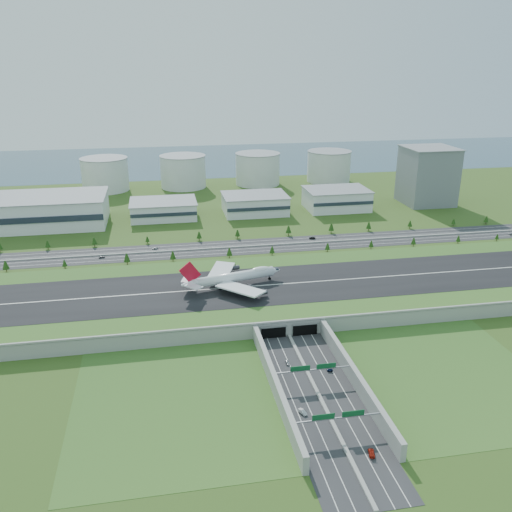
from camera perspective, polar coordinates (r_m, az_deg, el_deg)
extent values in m
plane|color=#314816|center=(333.20, 1.46, -4.36)|extent=(1200.00, 1200.00, 0.00)
cube|color=gray|center=(331.55, 1.47, -3.73)|extent=(520.00, 100.00, 8.00)
cube|color=#224C1A|center=(329.91, 1.48, -3.08)|extent=(520.00, 100.00, 0.16)
cube|color=black|center=(329.86, 1.48, -3.06)|extent=(520.00, 58.00, 0.12)
cube|color=silver|center=(329.83, 1.48, -3.04)|extent=(520.00, 0.90, 0.02)
cube|color=gray|center=(286.13, 3.51, -6.84)|extent=(520.00, 1.20, 1.20)
cube|color=#28282B|center=(240.64, 6.99, -15.11)|extent=(34.00, 120.00, 0.12)
cube|color=gray|center=(240.42, 6.99, -15.03)|extent=(1.60, 120.00, 0.90)
cube|color=gray|center=(242.29, 2.09, -13.55)|extent=(2.40, 100.00, 8.00)
cube|color=gray|center=(251.54, 10.41, -12.51)|extent=(2.40, 100.00, 8.00)
cube|color=black|center=(286.21, 1.85, -8.02)|extent=(13.00, 1.20, 6.00)
cube|color=black|center=(289.91, 5.17, -7.71)|extent=(13.00, 1.20, 6.00)
cylinder|color=gray|center=(246.49, 1.64, -13.03)|extent=(0.70, 0.70, 7.00)
cylinder|color=gray|center=(255.99, 10.18, -12.00)|extent=(0.70, 0.70, 7.00)
cube|color=gray|center=(248.58, 6.03, -11.82)|extent=(38.00, 0.50, 0.50)
cube|color=#0C4C23|center=(246.31, 4.68, -11.71)|extent=(9.00, 0.30, 2.40)
cube|color=#0C4C23|center=(249.35, 7.40, -11.39)|extent=(9.00, 0.30, 2.40)
cylinder|color=gray|center=(218.83, 3.63, -17.97)|extent=(0.70, 0.70, 7.00)
cylinder|color=gray|center=(229.48, 13.28, -16.49)|extent=(0.70, 0.70, 7.00)
cube|color=gray|center=(221.19, 8.64, -16.51)|extent=(38.00, 0.50, 0.50)
cube|color=#0C4C23|center=(218.65, 7.12, -16.46)|extent=(9.00, 0.30, 2.40)
cube|color=#0C4C23|center=(222.07, 10.20, -15.99)|extent=(9.00, 0.30, 2.40)
cube|color=#28282B|center=(419.92, -1.17, 0.97)|extent=(560.00, 36.00, 0.12)
cylinder|color=#3D2819|center=(408.14, -24.79, -1.35)|extent=(0.50, 0.50, 2.95)
cone|color=#183A10|center=(406.89, -24.87, -0.85)|extent=(4.59, 4.59, 5.90)
cylinder|color=#3D2819|center=(399.97, -19.47, -1.08)|extent=(0.50, 0.50, 2.24)
cone|color=#183A10|center=(398.99, -19.52, -0.69)|extent=(3.49, 3.49, 4.49)
cylinder|color=#3D2819|center=(394.85, -13.40, -0.66)|extent=(0.50, 0.50, 2.99)
cone|color=#183A10|center=(393.54, -13.45, -0.14)|extent=(4.65, 4.65, 5.98)
cylinder|color=#3D2819|center=(394.12, -8.73, -0.38)|extent=(0.50, 0.50, 2.77)
cone|color=#183A10|center=(392.90, -8.76, 0.10)|extent=(4.31, 4.31, 5.54)
cylinder|color=#3D2819|center=(396.94, -2.81, -0.01)|extent=(0.50, 0.50, 2.79)
cone|color=#183A10|center=(395.72, -2.82, 0.48)|extent=(4.35, 4.35, 5.59)
cylinder|color=#3D2819|center=(402.08, 1.71, 0.26)|extent=(0.50, 0.50, 2.55)
cone|color=#183A10|center=(400.98, 1.71, 0.70)|extent=(3.97, 3.97, 5.11)
cylinder|color=#3D2819|center=(412.71, 7.52, 0.61)|extent=(0.50, 0.50, 2.44)
cone|color=#183A10|center=(411.68, 7.54, 1.02)|extent=(3.80, 3.80, 4.88)
cylinder|color=#3D2819|center=(424.35, 12.01, 0.89)|extent=(0.50, 0.50, 2.41)
cone|color=#183A10|center=(423.36, 12.04, 1.28)|extent=(3.75, 3.75, 4.82)
cylinder|color=#3D2819|center=(438.39, 16.22, 1.15)|extent=(0.50, 0.50, 2.54)
cone|color=#183A10|center=(437.39, 16.26, 1.55)|extent=(3.95, 3.95, 5.08)
cylinder|color=#3D2819|center=(456.25, 20.49, 1.39)|extent=(0.50, 0.50, 2.33)
cone|color=#183A10|center=(455.36, 20.53, 1.74)|extent=(3.62, 3.62, 4.65)
cylinder|color=#3D2819|center=(474.18, 24.00, 1.57)|extent=(0.50, 0.50, 2.05)
cone|color=#183A10|center=(473.43, 24.05, 1.87)|extent=(3.19, 3.19, 4.10)
cylinder|color=#3D2819|center=(452.10, -25.36, 0.57)|extent=(0.50, 0.50, 2.97)
cylinder|color=#3D2819|center=(444.15, -21.05, 0.82)|extent=(0.50, 0.50, 2.41)
cone|color=#183A10|center=(443.21, -21.10, 1.20)|extent=(3.74, 3.74, 4.81)
cylinder|color=#3D2819|center=(438.69, -16.62, 1.13)|extent=(0.50, 0.50, 2.63)
cone|color=#183A10|center=(437.64, -16.67, 1.54)|extent=(4.09, 4.09, 5.26)
cylinder|color=#3D2819|center=(435.84, -11.35, 1.43)|extent=(0.50, 0.50, 2.09)
cone|color=#183A10|center=(435.00, -11.37, 1.77)|extent=(3.25, 3.25, 4.18)
cylinder|color=#3D2819|center=(436.57, -5.99, 1.80)|extent=(0.50, 0.50, 2.67)
cone|color=#183A10|center=(435.51, -6.01, 2.23)|extent=(4.15, 4.15, 5.34)
cylinder|color=#3D2819|center=(439.76, -1.96, 2.04)|extent=(0.50, 0.50, 2.60)
cone|color=#183A10|center=(438.73, -1.96, 2.45)|extent=(4.04, 4.04, 5.20)
cylinder|color=#3D2819|center=(447.50, 3.43, 2.36)|extent=(0.50, 0.50, 3.00)
cone|color=#183A10|center=(446.34, 3.44, 2.83)|extent=(4.67, 4.67, 6.01)
cylinder|color=#3D2819|center=(457.34, 7.91, 2.60)|extent=(0.50, 0.50, 2.98)
cone|color=#183A10|center=(456.21, 7.94, 3.05)|extent=(4.64, 4.64, 5.97)
cylinder|color=#3D2819|center=(468.47, 11.75, 2.78)|extent=(0.50, 0.50, 2.78)
cone|color=#183A10|center=(467.44, 11.78, 3.19)|extent=(4.32, 4.32, 5.55)
cylinder|color=#3D2819|center=(483.54, 15.88, 2.95)|extent=(0.50, 0.50, 2.52)
cone|color=#183A10|center=(482.64, 15.92, 3.32)|extent=(3.92, 3.92, 5.04)
cylinder|color=#3D2819|center=(502.51, 20.05, 3.12)|extent=(0.50, 0.50, 2.30)
cone|color=#183A10|center=(501.71, 20.09, 3.44)|extent=(3.57, 3.57, 4.59)
cylinder|color=#3D2819|center=(518.72, 23.04, 3.25)|extent=(0.50, 0.50, 2.58)
cone|color=#183A10|center=(517.85, 23.09, 3.60)|extent=(4.01, 4.01, 5.15)
cube|color=silver|center=(509.04, -22.23, 4.38)|extent=(120.00, 60.00, 25.00)
cube|color=silver|center=(503.75, -9.72, 4.86)|extent=(58.00, 42.00, 15.00)
cube|color=silver|center=(511.09, -0.12, 5.50)|extent=(58.00, 42.00, 17.00)
cube|color=silver|center=(530.47, 8.46, 5.94)|extent=(58.00, 42.00, 19.00)
cube|color=slate|center=(568.21, 17.60, 8.03)|extent=(46.00, 46.00, 55.00)
cylinder|color=silver|center=(620.99, -15.60, 8.26)|extent=(50.00, 50.00, 35.00)
cylinder|color=silver|center=(618.97, -7.68, 8.79)|extent=(50.00, 50.00, 35.00)
cylinder|color=silver|center=(628.56, 0.18, 9.14)|extent=(50.00, 50.00, 35.00)
cylinder|color=silver|center=(649.22, 7.67, 9.32)|extent=(50.00, 50.00, 35.00)
cube|color=#314D5E|center=(791.14, -5.74, 10.06)|extent=(1200.00, 260.00, 0.06)
cylinder|color=white|center=(326.92, -2.39, -2.25)|extent=(52.08, 17.90, 5.96)
cone|color=white|center=(337.28, 2.03, -1.52)|extent=(8.63, 7.52, 5.96)
cone|color=white|center=(318.54, -7.07, -2.95)|extent=(10.44, 7.95, 5.96)
ellipsoid|color=white|center=(332.47, 0.45, -1.44)|extent=(13.43, 7.46, 3.66)
cube|color=white|center=(313.13, -1.64, -3.48)|extent=(28.40, 28.23, 1.47)
cube|color=white|center=(340.40, -3.66, -1.51)|extent=(20.39, 30.33, 1.47)
cylinder|color=#38383D|center=(320.09, -0.91, -3.32)|extent=(5.36, 3.84, 2.79)
cylinder|color=#38383D|center=(313.51, 0.74, -3.85)|extent=(5.36, 3.84, 2.79)
cylinder|color=#38383D|center=(339.17, -2.38, -1.94)|extent=(5.36, 3.84, 2.79)
cylinder|color=#38383D|center=(349.86, -2.17, -1.22)|extent=(5.36, 3.84, 2.79)
cube|color=white|center=(313.15, -6.59, -3.20)|extent=(11.09, 11.27, 0.56)
cube|color=white|center=(323.85, -7.24, -2.42)|extent=(8.27, 11.41, 0.56)
cube|color=red|center=(316.07, -6.97, -1.75)|extent=(13.10, 3.90, 13.95)
cylinder|color=black|center=(337.58, 1.43, -2.39)|extent=(1.77, 0.65, 1.77)
cylinder|color=black|center=(325.05, -2.79, -3.33)|extent=(1.77, 0.65, 1.77)
cylinder|color=black|center=(330.17, -3.17, -2.95)|extent=(1.77, 0.65, 1.77)
cylinder|color=black|center=(323.28, -3.72, -3.49)|extent=(1.77, 0.65, 1.77)
cylinder|color=black|center=(328.43, -4.08, -3.10)|extent=(1.77, 0.65, 1.77)
imported|color=#ACADB0|center=(264.99, 3.34, -11.15)|extent=(1.67, 4.02, 1.36)
imported|color=silver|center=(233.42, 4.92, -16.02)|extent=(3.41, 5.09, 1.59)
imported|color=#0B1837|center=(262.93, 7.71, -11.56)|extent=(3.50, 6.05, 1.59)
imported|color=#9D1C0E|center=(217.57, 12.06, -19.59)|extent=(3.49, 5.86, 1.59)
imported|color=slate|center=(412.03, -15.92, -0.10)|extent=(4.65, 2.18, 1.54)
imported|color=black|center=(440.07, 5.93, 1.90)|extent=(5.27, 2.80, 1.65)
imported|color=#9E9FA3|center=(495.50, 25.38, 2.11)|extent=(6.40, 4.50, 1.62)
imported|color=silver|center=(421.63, -10.58, 0.81)|extent=(5.06, 3.04, 1.37)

